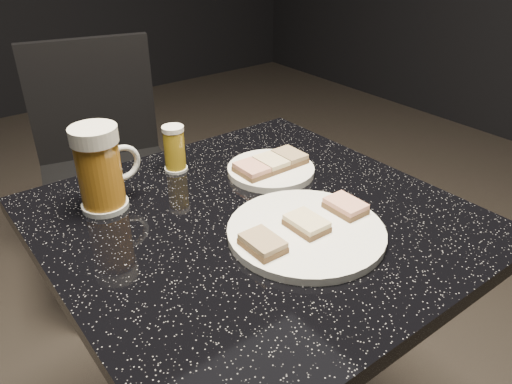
{
  "coord_description": "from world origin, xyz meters",
  "views": [
    {
      "loc": [
        -0.46,
        -0.6,
        1.23
      ],
      "look_at": [
        0.0,
        0.0,
        0.8
      ],
      "focal_mm": 35.0,
      "sensor_mm": 36.0,
      "label": 1
    }
  ],
  "objects_px": {
    "plate_large": "(306,232)",
    "beer_tumbler": "(174,149)",
    "plate_small": "(271,170)",
    "table": "(256,317)",
    "chair": "(105,160)",
    "beer_mug": "(100,168)"
  },
  "relations": [
    {
      "from": "plate_small",
      "to": "beer_tumbler",
      "type": "relative_size",
      "value": 1.84
    },
    {
      "from": "table",
      "to": "chair",
      "type": "xyz_separation_m",
      "value": [
        0.06,
        0.91,
        -0.01
      ]
    },
    {
      "from": "table",
      "to": "plate_small",
      "type": "bearing_deg",
      "value": 42.13
    },
    {
      "from": "plate_small",
      "to": "chair",
      "type": "xyz_separation_m",
      "value": [
        -0.07,
        0.79,
        -0.26
      ]
    },
    {
      "from": "plate_large",
      "to": "beer_mug",
      "type": "height_order",
      "value": "beer_mug"
    },
    {
      "from": "plate_small",
      "to": "beer_mug",
      "type": "distance_m",
      "value": 0.34
    },
    {
      "from": "beer_mug",
      "to": "beer_tumbler",
      "type": "xyz_separation_m",
      "value": [
        0.18,
        0.05,
        -0.03
      ]
    },
    {
      "from": "beer_mug",
      "to": "beer_tumbler",
      "type": "height_order",
      "value": "beer_mug"
    },
    {
      "from": "plate_large",
      "to": "chair",
      "type": "height_order",
      "value": "chair"
    },
    {
      "from": "beer_mug",
      "to": "plate_small",
      "type": "bearing_deg",
      "value": -13.56
    },
    {
      "from": "plate_large",
      "to": "plate_small",
      "type": "height_order",
      "value": "same"
    },
    {
      "from": "plate_small",
      "to": "beer_tumbler",
      "type": "height_order",
      "value": "beer_tumbler"
    },
    {
      "from": "plate_small",
      "to": "chair",
      "type": "bearing_deg",
      "value": 95.11
    },
    {
      "from": "beer_tumbler",
      "to": "chair",
      "type": "bearing_deg",
      "value": 83.17
    },
    {
      "from": "beer_mug",
      "to": "chair",
      "type": "height_order",
      "value": "beer_mug"
    },
    {
      "from": "beer_tumbler",
      "to": "plate_small",
      "type": "bearing_deg",
      "value": -41.63
    },
    {
      "from": "plate_small",
      "to": "beer_mug",
      "type": "height_order",
      "value": "beer_mug"
    },
    {
      "from": "beer_mug",
      "to": "beer_tumbler",
      "type": "distance_m",
      "value": 0.19
    },
    {
      "from": "plate_large",
      "to": "beer_tumbler",
      "type": "bearing_deg",
      "value": 98.5
    },
    {
      "from": "plate_small",
      "to": "table",
      "type": "distance_m",
      "value": 0.3
    },
    {
      "from": "plate_large",
      "to": "plate_small",
      "type": "distance_m",
      "value": 0.24
    },
    {
      "from": "plate_large",
      "to": "table",
      "type": "xyz_separation_m",
      "value": [
        -0.03,
        0.1,
        -0.25
      ]
    }
  ]
}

